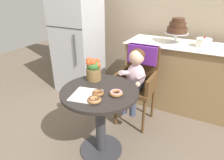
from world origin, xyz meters
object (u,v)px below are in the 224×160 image
cafe_table (100,110)px  wicker_chair (139,72)px  donut_front (98,93)px  tiered_cake_stand (177,28)px  round_layer_cake (204,43)px  seated_child (135,74)px  donut_mid (94,99)px  refrigerator (78,38)px  flower_vase (93,69)px  donut_side (116,93)px

cafe_table → wicker_chair: size_ratio=0.75×
donut_front → tiered_cake_stand: (0.36, 1.38, 0.36)m
cafe_table → round_layer_cake: 1.54m
seated_child → donut_mid: 0.78m
donut_front → refrigerator: bearing=132.5°
donut_mid → tiered_cake_stand: tiered_cake_stand is taller
refrigerator → donut_front: bearing=-47.5°
cafe_table → flower_vase: flower_vase is taller
donut_side → refrigerator: bearing=137.8°
seated_child → donut_mid: (-0.05, -0.77, 0.06)m
donut_mid → donut_side: bearing=59.4°
donut_mid → tiered_cake_stand: (0.33, 1.49, 0.36)m
round_layer_cake → refrigerator: refrigerator is taller
donut_front → flower_vase: (-0.20, 0.25, 0.10)m
donut_mid → donut_side: (0.11, 0.18, -0.00)m
flower_vase → refrigerator: refrigerator is taller
donut_front → tiered_cake_stand: 1.47m
donut_side → round_layer_cake: bearing=66.7°
donut_side → round_layer_cake: (0.56, 1.29, 0.21)m
wicker_chair → flower_vase: wicker_chair is taller
cafe_table → seated_child: size_ratio=0.99×
wicker_chair → tiered_cake_stand: tiered_cake_stand is taller
donut_side → tiered_cake_stand: (0.22, 1.31, 0.36)m
cafe_table → donut_side: (0.17, -0.01, 0.23)m
cafe_table → flower_vase: size_ratio=3.16×
refrigerator → cafe_table: bearing=-46.3°
tiered_cake_stand → round_layer_cake: size_ratio=1.78×
wicker_chair → tiered_cake_stand: bearing=66.7°
seated_child → tiered_cake_stand: bearing=69.2°
cafe_table → wicker_chair: bearing=80.9°
flower_vase → seated_child: bearing=55.0°
donut_mid → round_layer_cake: (0.67, 1.48, 0.21)m
donut_mid → refrigerator: size_ratio=0.07×
donut_side → refrigerator: 1.66m
refrigerator → flower_vase: bearing=-46.6°
wicker_chair → flower_vase: size_ratio=4.19×
seated_child → flower_vase: bearing=-125.0°
wicker_chair → donut_mid: wicker_chair is taller
seated_child → donut_front: seated_child is taller
wicker_chair → tiered_cake_stand: (0.27, 0.57, 0.46)m
cafe_table → donut_side: donut_side is taller
seated_child → donut_front: 0.67m
donut_front → round_layer_cake: size_ratio=0.56×
seated_child → flower_vase: size_ratio=3.19×
donut_front → flower_vase: 0.33m
donut_mid → donut_side: size_ratio=0.98×
wicker_chair → refrigerator: 1.24m
cafe_table → tiered_cake_stand: (0.39, 1.30, 0.59)m
donut_front → donut_side: size_ratio=0.87×
wicker_chair → seated_child: seated_child is taller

